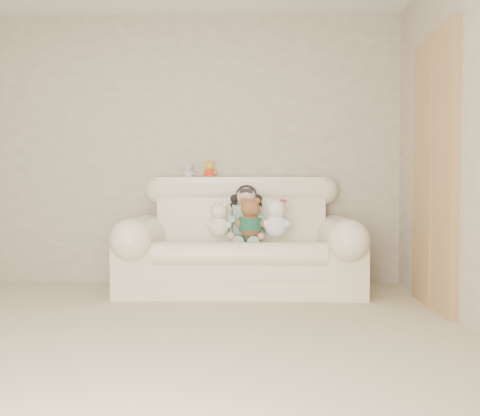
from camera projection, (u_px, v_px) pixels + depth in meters
The scene contains 10 objects.
floor at pixel (95, 362), 2.89m from camera, with size 5.00×5.00×0.00m, color tan.
wall_back at pixel (168, 149), 5.34m from camera, with size 4.50×4.50×0.00m, color beige.
sofa at pixel (240, 234), 4.85m from camera, with size 2.10×0.95×1.03m, color #FAF2CA, non-canonical shape.
door_panel at pixel (434, 171), 4.20m from camera, with size 0.06×0.90×2.10m, color #A87748.
seated_child at pixel (246, 214), 4.92m from camera, with size 0.33×0.40×0.54m, color #327A4D, non-canonical shape.
brown_teddy at pixel (250, 214), 4.72m from camera, with size 0.26×0.20×0.40m, color brown, non-canonical shape.
white_cat at pixel (276, 214), 4.72m from camera, with size 0.25×0.19×0.39m, color white, non-canonical shape.
cream_teddy at pixel (219, 216), 4.75m from camera, with size 0.23×0.17×0.35m, color white, non-canonical shape.
yellow_mini_bear at pixel (209, 168), 5.23m from camera, with size 0.13×0.10×0.20m, color yellow, non-canonical shape.
grey_mini_plush at pixel (188, 169), 5.18m from camera, with size 0.11×0.09×0.18m, color silver, non-canonical shape.
Camera 1 is at (0.83, -2.84, 0.92)m, focal length 41.08 mm.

